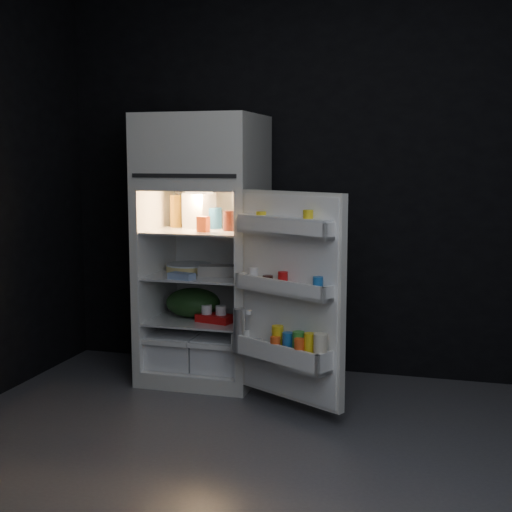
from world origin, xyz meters
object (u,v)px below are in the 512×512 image
(egg_carton, at_px, (223,271))
(milk_jug, at_px, (199,211))
(refrigerator, at_px, (205,239))
(fridge_door, at_px, (288,300))
(yogurt_tray, at_px, (215,318))

(egg_carton, bearing_deg, milk_jug, 139.04)
(refrigerator, distance_m, fridge_door, 0.95)
(yogurt_tray, bearing_deg, refrigerator, 142.67)
(refrigerator, height_order, egg_carton, refrigerator)
(yogurt_tray, bearing_deg, milk_jug, 148.22)
(yogurt_tray, bearing_deg, egg_carton, 66.09)
(egg_carton, relative_size, yogurt_tray, 1.32)
(milk_jug, height_order, egg_carton, milk_jug)
(fridge_door, relative_size, milk_jug, 5.08)
(fridge_door, bearing_deg, milk_jug, 142.54)
(fridge_door, bearing_deg, egg_carton, 140.06)
(fridge_door, height_order, milk_jug, fridge_door)
(fridge_door, bearing_deg, refrigerator, 141.76)
(refrigerator, relative_size, fridge_door, 1.46)
(milk_jug, xyz_separation_m, egg_carton, (0.20, -0.12, -0.38))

